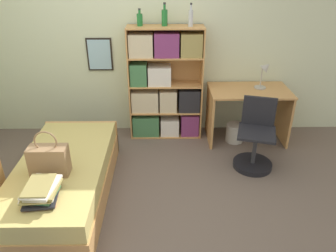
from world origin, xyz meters
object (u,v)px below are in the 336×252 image
Objects in this scene: bookcase at (164,87)px; bottle_brown at (165,17)px; bed at (65,178)px; waste_bin at (235,133)px; desk_chair at (255,146)px; book_stack_on_bed at (41,192)px; desk_lamp at (265,71)px; bottle_green at (140,19)px; desk at (248,106)px; bottle_clear at (191,18)px; handbag at (49,160)px.

bookcase is 5.51× the size of bottle_brown.
waste_bin is at bearing 29.44° from bed.
book_stack_on_bed is at bearing -152.05° from desk_chair.
bed is at bearing -127.54° from bottle_brown.
desk_lamp reaches higher than waste_bin.
book_stack_on_bed is 1.83× the size of bottle_green.
bookcase is at bearing 167.76° from waste_bin.
bottle_brown is 1.09× the size of waste_bin.
bed is 2.12m from bottle_green.
bed is 4.95× the size of desk_lamp.
desk_chair is (1.08, -0.84, -1.37)m from bottle_brown.
desk is (2.20, 1.81, -0.01)m from book_stack_on_bed.
desk_lamp reaches higher than desk_chair.
bookcase is 1.44m from desk_chair.
desk_chair reaches higher than book_stack_on_bed.
book_stack_on_bed is (-0.00, -0.59, 0.30)m from bed.
desk_chair is at bearing -31.11° from bottle_green.
bookcase is 4.08× the size of desk_lamp.
desk_chair is (1.39, -0.84, -1.34)m from bottle_green.
desk_lamp is 0.45× the size of desk_chair.
waste_bin is at bearing -16.82° from bottle_clear.
desk is 0.51m from desk_lamp.
handbag is 2.22m from bottle_brown.
desk_chair is (0.76, -0.80, -1.37)m from bottle_clear.
bed is at bearing -127.77° from bookcase.
bottle_green is 2.11m from desk_chair.
bottle_green is 0.31m from bottle_brown.
handbag is 2.54m from waste_bin.
bottle_green is at bearing 175.85° from bottle_clear.
bookcase reaches higher than handbag.
handbag is at bearing -124.56° from bookcase.
bed is at bearing 89.76° from book_stack_on_bed.
book_stack_on_bed is at bearing -139.55° from waste_bin.
bottle_green is at bearing 175.74° from desk_lamp.
book_stack_on_bed is at bearing -140.61° from desk.
handbag reaches higher than bed.
desk is at bearing 86.31° from desk_chair.
bottle_clear reaches higher than waste_bin.
bed is 2.81m from desk_lamp.
book_stack_on_bed is 0.46× the size of desk_chair.
bed is 0.44m from handbag.
bottle_brown reaches higher than bookcase.
bookcase is 1.17m from waste_bin.
bed is 6.67× the size of bottle_clear.
bottle_green is 0.64m from bottle_clear.
bottle_clear is (1.40, 1.35, 1.42)m from bed.
desk_chair is 0.63m from waste_bin.
bottle_clear is 0.26× the size of desk.
bottle_clear is 1.76m from desk_chair.
bookcase is 7.29× the size of bottle_green.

